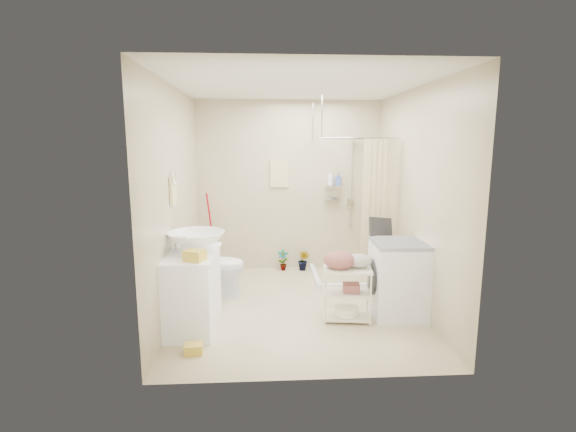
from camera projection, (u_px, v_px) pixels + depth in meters
name	position (u px, v px, depth m)	size (l,w,h in m)	color
floor	(297.00, 306.00, 5.07)	(3.20, 3.20, 0.00)	beige
ceiling	(298.00, 85.00, 4.62)	(2.80, 3.20, 0.04)	silver
wall_back	(289.00, 186.00, 6.42)	(2.80, 0.04, 2.60)	#BBB091
wall_front	(314.00, 228.00, 3.28)	(2.80, 0.04, 2.60)	#BBB091
wall_left	(176.00, 201.00, 4.77)	(0.04, 3.20, 2.60)	#BBB091
wall_right	(415.00, 200.00, 4.93)	(0.04, 3.20, 2.60)	#BBB091
vanity	(193.00, 290.00, 4.45)	(0.52, 0.94, 0.82)	white
sink	(196.00, 241.00, 4.44)	(0.61, 0.61, 0.21)	white
counter_basket	(195.00, 255.00, 4.07)	(0.19, 0.15, 0.11)	gold
floor_basket	(194.00, 347.00, 3.93)	(0.24, 0.19, 0.13)	yellow
toilet	(214.00, 266.00, 5.39)	(0.44, 0.77, 0.79)	white
mop	(209.00, 232.00, 6.37)	(0.12, 0.12, 1.22)	#B10110
potted_plant_a	(283.00, 260.00, 6.48)	(0.17, 0.12, 0.32)	#9A592C
potted_plant_b	(304.00, 260.00, 6.48)	(0.18, 0.14, 0.32)	brown
hanging_towel	(279.00, 174.00, 6.36)	(0.28, 0.03, 0.42)	beige
towel_ring	(173.00, 189.00, 4.54)	(0.04, 0.22, 0.34)	beige
tp_holder	(182.00, 249.00, 4.92)	(0.08, 0.12, 0.14)	white
shower	(350.00, 207.00, 5.97)	(1.10, 1.10, 2.10)	silver
shampoo_bottle_a	(330.00, 178.00, 6.36)	(0.09, 0.09, 0.23)	silver
shampoo_bottle_b	(338.00, 179.00, 6.36)	(0.09, 0.09, 0.19)	#3A4E9A
washing_machine	(399.00, 279.00, 4.75)	(0.59, 0.61, 0.87)	silver
laundry_rack	(347.00, 289.00, 4.62)	(0.52, 0.31, 0.72)	silver
ironing_board	(382.00, 262.00, 4.97)	(0.32, 0.09, 1.12)	black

